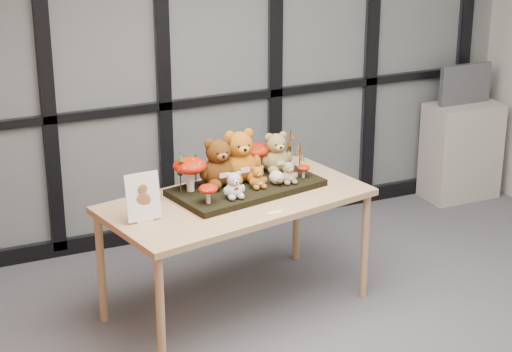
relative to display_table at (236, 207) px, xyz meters
name	(u,v)px	position (x,y,z in m)	size (l,w,h in m)	color
room_shell	(405,99)	(0.42, -1.19, 0.96)	(5.00, 5.00, 5.00)	#B1AEA7
glass_partition	(220,51)	(0.42, 1.28, 0.70)	(4.90, 0.06, 2.78)	#2D383F
display_table	(236,207)	(0.00, 0.00, 0.00)	(1.80, 1.16, 0.78)	tan
diorama_tray	(246,188)	(0.11, 0.09, 0.09)	(0.96, 0.48, 0.04)	black
bear_pooh_yellow	(239,153)	(0.10, 0.18, 0.30)	(0.29, 0.26, 0.38)	#AD5A10
bear_brown_medium	(218,159)	(-0.06, 0.15, 0.28)	(0.27, 0.24, 0.35)	#4D290B
bear_tan_back	(276,150)	(0.39, 0.24, 0.26)	(0.23, 0.21, 0.30)	olive
bear_small_yellow	(258,176)	(0.15, 0.01, 0.19)	(0.12, 0.11, 0.16)	#B3611B
bear_white_bow	(234,183)	(-0.05, -0.09, 0.20)	(0.14, 0.13, 0.19)	silver
bear_beige_small	(289,171)	(0.37, 0.00, 0.19)	(0.12, 0.11, 0.16)	#9A805A
plush_cream_hedgehog	(277,177)	(0.29, 0.02, 0.15)	(0.07, 0.07, 0.10)	beige
mushroom_back_left	(190,173)	(-0.25, 0.13, 0.23)	(0.21, 0.21, 0.24)	#961504
mushroom_back_right	(254,157)	(0.25, 0.28, 0.22)	(0.20, 0.20, 0.22)	#961504
mushroom_front_left	(208,193)	(-0.23, -0.10, 0.17)	(0.12, 0.12, 0.13)	#961504
mushroom_front_right	(303,171)	(0.50, 0.06, 0.15)	(0.08, 0.08, 0.09)	#961504
sprig_green_far_left	(180,173)	(-0.32, 0.12, 0.24)	(0.05, 0.05, 0.27)	#193D0D
sprig_green_mid_left	(196,170)	(-0.19, 0.20, 0.21)	(0.05, 0.05, 0.21)	#193D0D
sprig_dry_far_right	(290,148)	(0.52, 0.28, 0.24)	(0.05, 0.05, 0.26)	brown
sprig_dry_mid_right	(300,157)	(0.52, 0.15, 0.21)	(0.05, 0.05, 0.21)	brown
sprig_green_centre	(218,164)	(-0.02, 0.25, 0.21)	(0.05, 0.05, 0.20)	#193D0D
sign_holder	(143,199)	(-0.64, -0.11, 0.20)	(0.21, 0.06, 0.30)	silver
label_card	(275,212)	(0.12, -0.32, 0.07)	(0.09, 0.03, 0.00)	white
cabinet	(461,151)	(2.52, 1.06, -0.31)	(0.61, 0.36, 0.82)	#A49A92
monitor	(465,84)	(2.52, 1.08, 0.27)	(0.47, 0.05, 0.33)	#4A4C51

